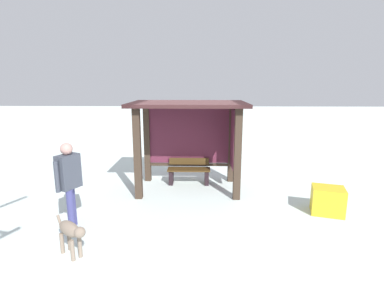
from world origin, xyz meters
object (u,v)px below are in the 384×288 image
bench_left_inside (189,172)px  person_walking (69,179)px  dog (71,232)px  bus_shelter (192,126)px  grit_bin (328,200)px

bench_left_inside → person_walking: person_walking is taller
person_walking → dog: bearing=-67.3°
bus_shelter → grit_bin: 3.90m
bus_shelter → grit_bin: (3.17, -1.72, -1.49)m
bus_shelter → bench_left_inside: bus_shelter is taller
bench_left_inside → person_walking: 3.70m
person_walking → bus_shelter: bearing=46.1°
bus_shelter → person_walking: size_ratio=1.72×
bus_shelter → dog: bearing=-119.6°
bus_shelter → dog: bus_shelter is taller
bench_left_inside → dog: bearing=-116.8°
bus_shelter → bench_left_inside: (-0.10, 0.24, -1.44)m
bus_shelter → bench_left_inside: size_ratio=2.47×
bench_left_inside → grit_bin: 3.82m
dog → person_walking: bearing=112.7°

